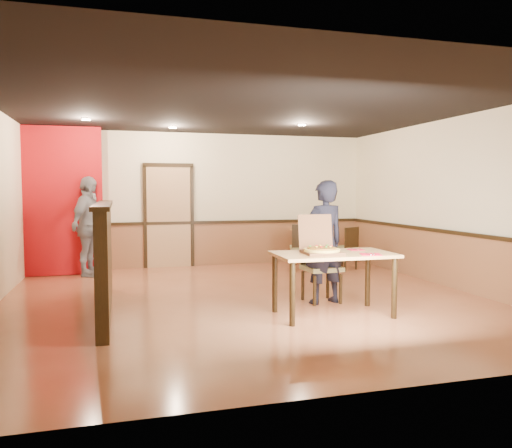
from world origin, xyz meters
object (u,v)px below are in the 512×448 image
(diner_chair, at_px, (319,264))
(pizza_box, at_px, (321,248))
(main_table, at_px, (333,261))
(condiment, at_px, (315,226))
(side_chair_left, at_px, (303,246))
(side_chair_right, at_px, (346,246))
(diner, at_px, (324,242))
(side_table, at_px, (313,238))
(passerby, at_px, (88,226))

(diner_chair, bearing_deg, pizza_box, -114.97)
(main_table, height_order, diner_chair, diner_chair)
(condiment, bearing_deg, side_chair_left, -128.25)
(diner_chair, height_order, pizza_box, pizza_box)
(diner_chair, distance_m, pizza_box, 0.94)
(main_table, height_order, side_chair_right, side_chair_right)
(diner, bearing_deg, main_table, 64.98)
(diner, bearing_deg, pizza_box, 51.58)
(side_table, xyz_separation_m, passerby, (-4.49, 0.01, 0.33))
(main_table, distance_m, passerby, 5.05)
(pizza_box, bearing_deg, diner, 67.48)
(side_chair_right, distance_m, side_table, 0.78)
(diner_chair, bearing_deg, side_table, 66.54)
(main_table, xyz_separation_m, passerby, (-3.19, 3.91, 0.23))
(main_table, distance_m, diner_chair, 0.85)
(side_chair_right, xyz_separation_m, condiment, (-0.40, 0.68, 0.38))
(condiment, bearing_deg, side_chair_right, -59.31)
(side_chair_left, height_order, condiment, side_chair_left)
(side_chair_right, distance_m, condiment, 0.88)
(diner_chair, bearing_deg, main_table, -103.61)
(side_chair_right, distance_m, diner, 3.12)
(side_chair_right, bearing_deg, diner_chair, 30.96)
(side_chair_left, relative_size, side_chair_right, 1.09)
(side_table, distance_m, diner, 3.44)
(passerby, relative_size, condiment, 13.14)
(side_chair_left, distance_m, passerby, 4.09)
(side_table, distance_m, condiment, 0.27)
(diner_chair, xyz_separation_m, condiment, (1.22, 3.15, 0.31))
(side_chair_left, distance_m, pizza_box, 3.46)
(side_chair_right, relative_size, side_table, 1.11)
(main_table, xyz_separation_m, condiment, (1.38, 3.98, 0.15))
(side_table, bearing_deg, diner, -109.48)
(side_table, bearing_deg, main_table, -108.43)
(main_table, xyz_separation_m, diner, (0.16, 0.67, 0.18))
(pizza_box, xyz_separation_m, condiment, (1.55, 3.97, -0.02))
(main_table, height_order, pizza_box, pizza_box)
(main_table, relative_size, side_chair_right, 1.75)
(side_chair_left, distance_m, diner, 2.73)
(side_chair_right, xyz_separation_m, diner, (-1.62, -2.63, 0.40))
(main_table, distance_m, condiment, 4.21)
(passerby, bearing_deg, side_chair_left, -76.16)
(diner, height_order, condiment, diner)
(passerby, bearing_deg, main_table, -118.15)
(diner_chair, distance_m, diner, 0.37)
(diner, height_order, pizza_box, diner)
(side_table, height_order, diner, diner)
(main_table, distance_m, pizza_box, 0.25)
(diner_chair, xyz_separation_m, side_chair_left, (0.68, 2.47, -0.03))
(side_chair_right, bearing_deg, side_table, -77.57)
(pizza_box, bearing_deg, diner_chair, 72.12)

